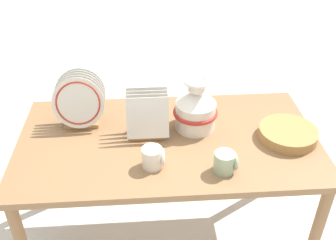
# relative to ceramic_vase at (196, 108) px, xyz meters

# --- Properties ---
(ground_plane) EXTENTS (14.00, 14.00, 0.00)m
(ground_plane) POSITION_rel_ceramic_vase_xyz_m (-0.15, -0.09, -0.86)
(ground_plane) COLOR silver
(display_table) EXTENTS (1.49, 0.80, 0.74)m
(display_table) POSITION_rel_ceramic_vase_xyz_m (-0.15, -0.09, -0.20)
(display_table) COLOR olive
(display_table) RESTS_ON ground_plane
(ceramic_vase) EXTENTS (0.23, 0.23, 0.28)m
(ceramic_vase) POSITION_rel_ceramic_vase_xyz_m (0.00, 0.00, 0.00)
(ceramic_vase) COLOR white
(ceramic_vase) RESTS_ON display_table
(dish_rack_round_plates) EXTENTS (0.26, 0.18, 0.28)m
(dish_rack_round_plates) POSITION_rel_ceramic_vase_xyz_m (-0.58, 0.07, 0.02)
(dish_rack_round_plates) COLOR tan
(dish_rack_round_plates) RESTS_ON display_table
(dish_rack_square_plates) EXTENTS (0.20, 0.17, 0.22)m
(dish_rack_square_plates) POSITION_rel_ceramic_vase_xyz_m (-0.24, -0.04, -0.02)
(dish_rack_square_plates) COLOR tan
(dish_rack_square_plates) RESTS_ON display_table
(wicker_charger_stack) EXTENTS (0.29, 0.29, 0.05)m
(wicker_charger_stack) POSITION_rel_ceramic_vase_xyz_m (0.45, -0.13, -0.09)
(wicker_charger_stack) COLOR #AD7F47
(wicker_charger_stack) RESTS_ON display_table
(mug_cream_glaze) EXTENTS (0.10, 0.09, 0.10)m
(mug_cream_glaze) POSITION_rel_ceramic_vase_xyz_m (-0.23, -0.29, -0.07)
(mug_cream_glaze) COLOR silver
(mug_cream_glaze) RESTS_ON display_table
(mug_sage_glaze) EXTENTS (0.10, 0.09, 0.10)m
(mug_sage_glaze) POSITION_rel_ceramic_vase_xyz_m (0.09, -0.35, -0.07)
(mug_sage_glaze) COLOR #9EB28E
(mug_sage_glaze) RESTS_ON display_table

